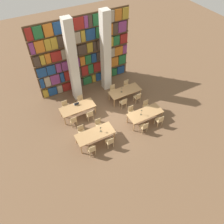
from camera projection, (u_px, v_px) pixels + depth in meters
name	position (u px, v px, depth m)	size (l,w,h in m)	color
ground_plane	(111.00, 118.00, 15.07)	(40.00, 40.00, 0.00)	brown
bookshelf_bank	(84.00, 54.00, 15.66)	(7.22, 0.35, 5.50)	brown
pillar_left	(73.00, 63.00, 14.40)	(0.58, 0.58, 6.00)	silver
pillar_center	(106.00, 54.00, 15.19)	(0.58, 0.58, 6.00)	silver
reading_table_0	(95.00, 134.00, 13.19)	(2.36, 0.98, 0.77)	tan
chair_0	(92.00, 149.00, 12.68)	(0.42, 0.40, 0.89)	tan
chair_1	(82.00, 131.00, 13.63)	(0.42, 0.40, 0.89)	tan
chair_2	(110.00, 142.00, 13.06)	(0.42, 0.40, 0.89)	tan
chair_3	(99.00, 124.00, 14.01)	(0.42, 0.40, 0.89)	tan
desk_lamp_0	(101.00, 129.00, 13.06)	(0.14, 0.14, 0.41)	brown
reading_table_1	(145.00, 114.00, 14.37)	(2.36, 0.98, 0.77)	tan
chair_4	(144.00, 127.00, 13.87)	(0.42, 0.40, 0.89)	tan
chair_5	(131.00, 111.00, 14.81)	(0.42, 0.40, 0.89)	tan
chair_6	(160.00, 120.00, 14.26)	(0.42, 0.40, 0.89)	tan
chair_7	(146.00, 106.00, 15.20)	(0.42, 0.40, 0.89)	tan
desk_lamp_1	(141.00, 111.00, 14.00)	(0.14, 0.14, 0.47)	brown
reading_table_2	(78.00, 108.00, 14.75)	(2.36, 0.98, 0.77)	tan
chair_8	(73.00, 121.00, 14.22)	(0.42, 0.40, 0.89)	tan
chair_9	(65.00, 106.00, 15.17)	(0.42, 0.40, 0.89)	tan
chair_10	(90.00, 115.00, 14.60)	(0.42, 0.40, 0.89)	tan
chair_11	(81.00, 101.00, 15.55)	(0.42, 0.40, 0.89)	tan
laptop	(76.00, 104.00, 14.86)	(0.32, 0.22, 0.21)	silver
reading_table_3	(125.00, 91.00, 15.92)	(2.36, 0.98, 0.77)	tan
chair_12	(124.00, 102.00, 15.42)	(0.42, 0.40, 0.89)	tan
chair_13	(113.00, 90.00, 16.36)	(0.42, 0.40, 0.89)	tan
chair_14	(138.00, 97.00, 15.80)	(0.42, 0.40, 0.89)	tan
chair_15	(127.00, 85.00, 16.74)	(0.42, 0.40, 0.89)	tan
desk_lamp_2	(122.00, 89.00, 15.56)	(0.14, 0.14, 0.44)	brown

